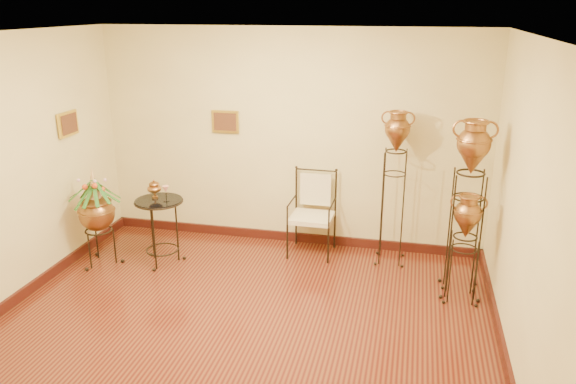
% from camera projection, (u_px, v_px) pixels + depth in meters
% --- Properties ---
extents(ground, '(5.00, 5.00, 0.00)m').
position_uv_depth(ground, '(232.00, 342.00, 5.32)').
color(ground, brown).
rests_on(ground, ground).
extents(room_shell, '(5.02, 5.02, 2.81)m').
position_uv_depth(room_shell, '(225.00, 167.00, 4.78)').
color(room_shell, beige).
rests_on(room_shell, ground).
extents(amphora_tall, '(0.44, 0.44, 1.90)m').
position_uv_depth(amphora_tall, '(394.00, 187.00, 6.71)').
color(amphora_tall, black).
rests_on(amphora_tall, ground).
extents(amphora_mid, '(0.58, 0.58, 1.97)m').
position_uv_depth(amphora_mid, '(467.00, 208.00, 5.94)').
color(amphora_mid, black).
rests_on(amphora_mid, ground).
extents(amphora_short, '(0.46, 0.46, 1.21)m').
position_uv_depth(amphora_short, '(464.00, 247.00, 5.94)').
color(amphora_short, black).
rests_on(amphora_short, ground).
extents(planter_urn, '(0.89, 0.89, 1.26)m').
position_uv_depth(planter_urn, '(96.00, 209.00, 6.73)').
color(planter_urn, black).
rests_on(planter_urn, ground).
extents(armchair, '(0.61, 0.57, 1.07)m').
position_uv_depth(armchair, '(312.00, 214.00, 7.06)').
color(armchair, black).
rests_on(armchair, ground).
extents(side_table, '(0.64, 0.64, 1.04)m').
position_uv_depth(side_table, '(161.00, 230.00, 6.84)').
color(side_table, black).
rests_on(side_table, ground).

